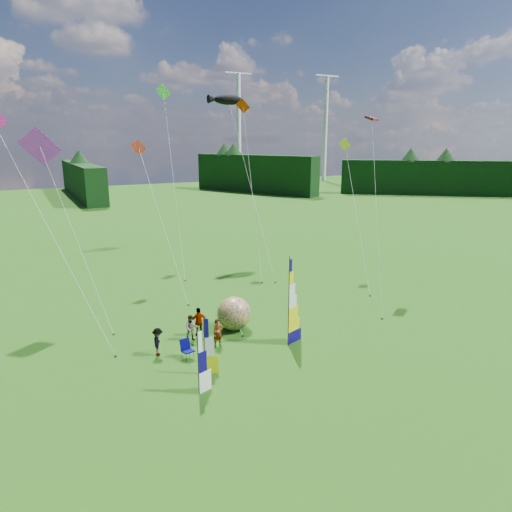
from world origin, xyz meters
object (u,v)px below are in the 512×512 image
spectator_b (191,328)px  kite_whale (250,175)px  spectator_c (158,342)px  spectator_d (199,322)px  spectator_a (218,333)px  camp_chair (188,350)px  bol_inflatable (234,313)px  side_banner_far (198,364)px  feather_banner_main (289,303)px  side_banner_left (204,347)px

spectator_b → kite_whale: size_ratio=0.09×
spectator_c → spectator_d: size_ratio=0.89×
spectator_a → camp_chair: size_ratio=1.50×
bol_inflatable → spectator_a: bol_inflatable is taller
side_banner_far → spectator_d: size_ratio=1.77×
spectator_c → kite_whale: 21.53m
feather_banner_main → spectator_c: (-7.37, 2.38, -1.87)m
feather_banner_main → spectator_b: size_ratio=3.27×
feather_banner_main → kite_whale: 19.17m
feather_banner_main → spectator_b: 6.31m
spectator_b → spectator_d: spectator_d is taller
spectator_a → spectator_c: (-3.54, 0.53, -0.03)m
camp_chair → spectator_d: bearing=45.8°
camp_chair → spectator_c: bearing=126.3°
side_banner_left → spectator_a: (1.97, 2.86, -0.73)m
bol_inflatable → camp_chair: bol_inflatable is taller
side_banner_left → spectator_d: bearing=90.6°
side_banner_far → spectator_b: side_banner_far is taller
feather_banner_main → side_banner_far: size_ratio=1.63×
spectator_b → camp_chair: size_ratio=1.43×
spectator_c → camp_chair: (1.36, -1.23, -0.26)m
spectator_a → kite_whale: (9.96, 15.22, 8.04)m
spectator_b → camp_chair: 2.50m
feather_banner_main → spectator_c: bearing=142.4°
side_banner_left → side_banner_far: side_banner_far is taller
side_banner_left → spectator_d: side_banner_left is taller
spectator_a → camp_chair: bearing=-164.0°
spectator_d → side_banner_far: bearing=75.3°
bol_inflatable → spectator_c: 5.66m
bol_inflatable → kite_whale: size_ratio=0.12×
spectator_c → bol_inflatable: bearing=-55.7°
side_banner_far → spectator_d: 7.06m
spectator_b → bol_inflatable: bearing=20.1°
side_banner_left → spectator_c: side_banner_left is taller
bol_inflatable → spectator_a: size_ratio=1.28×
spectator_b → feather_banner_main: bearing=-20.5°
spectator_c → camp_chair: spectator_c is taller
side_banner_left → spectator_a: 3.55m
spectator_c → camp_chair: 1.85m
feather_banner_main → side_banner_far: feather_banner_main is taller
spectator_a → spectator_b: bearing=124.1°
spectator_c → spectator_d: spectator_d is taller
bol_inflatable → spectator_d: bol_inflatable is taller
side_banner_left → spectator_b: side_banner_left is taller
spectator_a → feather_banner_main: bearing=-27.7°
bol_inflatable → side_banner_left: bearing=-129.5°
side_banner_left → bol_inflatable: bearing=68.4°
spectator_d → bol_inflatable: bearing=-176.8°
feather_banner_main → kite_whale: kite_whale is taller
camp_chair → side_banner_left: bearing=-96.1°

